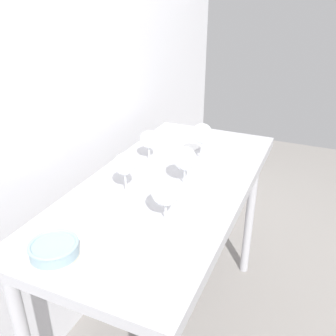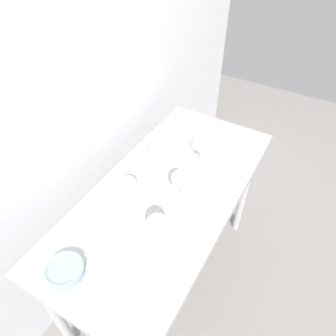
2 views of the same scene
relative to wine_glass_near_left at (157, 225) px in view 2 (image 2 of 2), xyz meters
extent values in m
plane|color=gray|center=(0.27, 0.12, -1.02)|extent=(6.00, 6.00, 0.00)
cube|color=silver|center=(0.27, 0.61, 0.28)|extent=(3.80, 0.04, 2.60)
cube|color=#B2B2B7|center=(0.27, 0.12, -0.14)|extent=(1.40, 0.64, 0.04)
cube|color=#B2B2B7|center=(0.27, -0.21, -0.14)|extent=(1.40, 0.01, 0.05)
cylinder|color=#B2B2B7|center=(0.91, -0.14, -0.59)|extent=(0.05, 0.05, 0.86)
cylinder|color=#B2B2B7|center=(-0.37, 0.38, -0.59)|extent=(0.05, 0.05, 0.86)
cylinder|color=#B2B2B7|center=(0.91, 0.38, -0.59)|extent=(0.05, 0.05, 0.86)
cylinder|color=white|center=(0.00, 0.00, -0.12)|extent=(0.07, 0.07, 0.00)
cylinder|color=white|center=(0.00, 0.00, -0.08)|extent=(0.01, 0.01, 0.08)
sphere|color=white|center=(0.00, 0.00, 0.00)|extent=(0.10, 0.10, 0.10)
cylinder|color=#5E0D1D|center=(0.00, 0.00, -0.01)|extent=(0.07, 0.07, 0.03)
cylinder|color=white|center=(0.11, 0.22, -0.12)|extent=(0.06, 0.06, 0.00)
cylinder|color=white|center=(0.11, 0.22, -0.07)|extent=(0.01, 0.01, 0.09)
sphere|color=white|center=(0.11, 0.22, 0.01)|extent=(0.09, 0.09, 0.09)
cylinder|color=maroon|center=(0.11, 0.22, 0.00)|extent=(0.06, 0.06, 0.02)
cylinder|color=white|center=(0.27, 0.04, -0.12)|extent=(0.07, 0.07, 0.00)
cylinder|color=white|center=(0.27, 0.04, -0.07)|extent=(0.01, 0.01, 0.08)
sphere|color=white|center=(0.27, 0.04, 0.01)|extent=(0.10, 0.10, 0.10)
cylinder|color=maroon|center=(0.27, 0.04, -0.01)|extent=(0.07, 0.07, 0.02)
cylinder|color=white|center=(0.43, 0.28, -0.12)|extent=(0.07, 0.07, 0.00)
cylinder|color=white|center=(0.43, 0.28, -0.08)|extent=(0.01, 0.01, 0.07)
sphere|color=white|center=(0.43, 0.28, -0.01)|extent=(0.08, 0.08, 0.08)
cylinder|color=#5B0F20|center=(0.43, 0.28, -0.02)|extent=(0.06, 0.06, 0.02)
cylinder|color=white|center=(0.54, 0.06, -0.12)|extent=(0.07, 0.07, 0.00)
cylinder|color=white|center=(0.54, 0.06, -0.07)|extent=(0.01, 0.01, 0.09)
sphere|color=white|center=(0.54, 0.06, 0.02)|extent=(0.10, 0.10, 0.10)
cylinder|color=maroon|center=(0.54, 0.06, 0.00)|extent=(0.07, 0.07, 0.02)
cube|color=white|center=(0.70, 0.24, -0.12)|extent=(0.23, 0.30, 0.00)
cube|color=white|center=(-0.09, 0.16, -0.12)|extent=(0.24, 0.26, 0.00)
cylinder|color=beige|center=(-0.30, 0.24, -0.11)|extent=(0.15, 0.15, 0.01)
cylinder|color=#8CA8B2|center=(-0.30, 0.24, -0.09)|extent=(0.15, 0.15, 0.04)
torus|color=#8CA8B2|center=(-0.30, 0.24, -0.08)|extent=(0.15, 0.15, 0.01)
camera|label=1|loc=(-0.98, -0.44, 0.62)|focal=39.56mm
camera|label=2|loc=(-0.61, -0.40, 1.01)|focal=32.96mm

